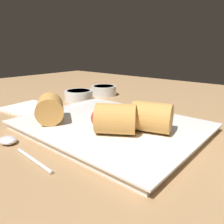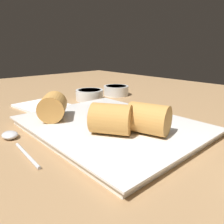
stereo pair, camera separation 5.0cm
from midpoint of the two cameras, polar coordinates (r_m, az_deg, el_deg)
The scene contains 9 objects.
table_surface at distance 42.32cm, azimuth 2.94°, elevation -5.93°, with size 180.00×140.00×2.00cm.
serving_plate at distance 41.73cm, azimuth 3.44°, elevation -3.68°, with size 33.12×26.03×1.50cm.
roll_front_left at distance 35.41cm, azimuth 3.15°, elevation -1.84°, with size 8.12×7.70×5.02cm.
roll_front_right at distance 44.02cm, azimuth -12.05°, elevation 1.49°, with size 8.15×7.84×5.02cm.
roll_back_left at distance 36.43cm, azimuth 12.80°, elevation -1.71°, with size 7.81×6.78×5.02cm.
dipping_bowl_near at distance 65.28cm, azimuth -3.71°, elevation 4.58°, with size 8.15×8.15×3.09cm.
dipping_bowl_far at distance 72.01cm, azimuth 3.06°, elevation 5.71°, with size 8.15×8.15×3.09cm.
spoon at distance 39.38cm, azimuth -21.29°, elevation -6.48°, with size 15.20×2.77×1.17cm.
napkin at distance 59.89cm, azimuth -15.54°, elevation 1.55°, with size 13.99×12.31×0.60cm.
Camera 2 is at (29.26, -26.13, 17.14)cm, focal length 35.00 mm.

